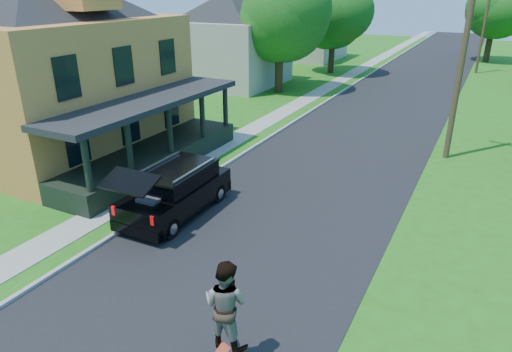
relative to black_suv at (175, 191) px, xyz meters
The scene contains 15 objects.
ground 4.34m from the black_suv, 41.10° to the right, with size 140.00×140.00×0.00m, color #246313.
street 17.53m from the black_suv, 79.47° to the left, with size 8.00×120.00×0.02m, color black.
curb 17.25m from the black_suv, 92.83° to the left, with size 0.15×120.00×0.12m, color #969792.
sidewalk 17.40m from the black_suv, 97.94° to the left, with size 1.30×120.00×0.03m, color gray.
front_walk 7.12m from the black_suv, 153.01° to the left, with size 6.50×1.20×0.03m, color gray.
main_house 10.90m from the black_suv, 161.55° to the left, with size 15.56×15.56×10.10m.
neighbor_house_mid 23.81m from the black_suv, 115.90° to the left, with size 12.78×12.78×8.30m.
neighbor_house_far 38.75m from the black_suv, 105.47° to the left, with size 12.78×12.78×8.30m.
black_suv is the anchor object (origin of this frame).
skateboarder 7.27m from the black_suv, 44.92° to the right, with size 1.01×0.80×2.04m.
tree_left_mid 21.23m from the black_suv, 104.69° to the left, with size 8.17×7.96×9.31m.
tree_left_far 30.53m from the black_suv, 98.44° to the left, with size 6.27×6.11×8.56m.
tree_right_far 44.59m from the black_suv, 79.40° to the left, with size 6.34×6.13×8.82m.
utility_pole_near 13.96m from the black_suv, 53.42° to the left, with size 1.59×0.65×10.57m.
utility_pole_far 36.84m from the black_suv, 77.89° to the left, with size 1.45×0.41×7.91m.
Camera 1 is at (5.99, -8.82, 7.55)m, focal length 32.00 mm.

